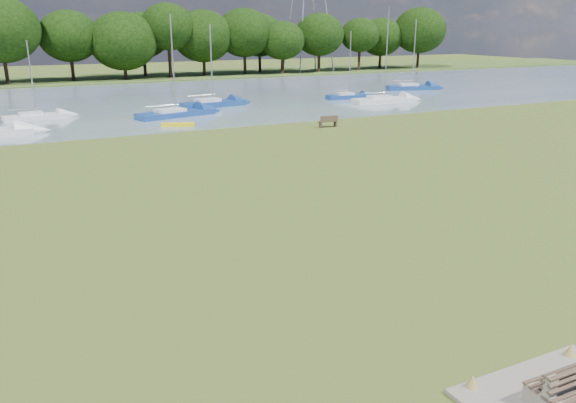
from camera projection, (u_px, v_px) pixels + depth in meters
name	position (u px, v px, depth m)	size (l,w,h in m)	color
ground	(287.00, 218.00, 24.09)	(220.00, 220.00, 0.00)	brown
river	(115.00, 103.00, 60.06)	(220.00, 40.00, 0.10)	slate
far_bank	(80.00, 80.00, 85.75)	(220.00, 20.00, 0.40)	#4C6626
bench_pair	(574.00, 387.00, 11.95)	(1.90, 1.13, 1.01)	gray
riverbank_bench	(328.00, 121.00, 45.45)	(1.58, 0.57, 0.96)	brown
kayak	(178.00, 125.00, 45.77)	(2.68, 0.62, 0.27)	yellow
tree_line	(61.00, 33.00, 79.31)	(138.45, 9.58, 11.60)	black
sailboat_0	(411.00, 86.00, 71.76)	(7.01, 3.50, 8.60)	navy
sailboat_1	(348.00, 95.00, 62.95)	(5.31, 1.99, 7.28)	navy
sailboat_2	(384.00, 98.00, 59.74)	(7.08, 2.59, 9.76)	silver
sailboat_3	(175.00, 112.00, 50.48)	(7.51, 3.85, 8.82)	navy
sailboat_6	(36.00, 115.00, 48.93)	(5.57, 2.26, 6.68)	silver
sailboat_8	(212.00, 102.00, 56.54)	(6.93, 2.98, 7.98)	navy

